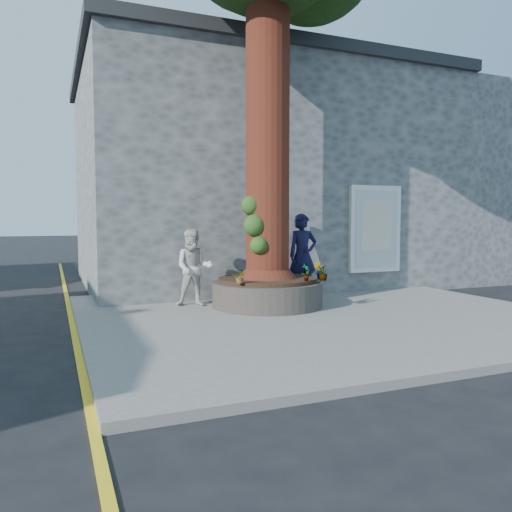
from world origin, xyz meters
name	(u,v)px	position (x,y,z in m)	size (l,w,h in m)	color
ground	(271,335)	(0.00, 0.00, 0.00)	(120.00, 120.00, 0.00)	black
pavement	(320,315)	(1.50, 1.00, 0.06)	(9.00, 8.00, 0.12)	slate
yellow_line	(75,338)	(-3.05, 1.00, 0.00)	(0.10, 30.00, 0.01)	yellow
stone_shop	(251,181)	(2.50, 7.20, 3.16)	(10.30, 8.30, 6.30)	#4C4F51
neighbour_shop	(448,192)	(10.50, 7.20, 3.00)	(6.00, 8.00, 6.00)	#4C4F51
planter	(267,292)	(0.80, 2.00, 0.41)	(2.30, 2.30, 0.60)	black
man	(303,256)	(2.06, 2.82, 1.10)	(0.71, 0.47, 1.95)	black
woman	(194,268)	(-0.62, 2.60, 0.93)	(0.79, 0.61, 1.62)	beige
shopping_bag	(316,292)	(2.31, 2.62, 0.26)	(0.20, 0.12, 0.28)	white
plant_a	(306,273)	(1.26, 1.15, 0.89)	(0.18, 0.12, 0.34)	gray
plant_b	(319,271)	(1.65, 1.33, 0.90)	(0.19, 0.19, 0.35)	gray
plant_c	(323,272)	(1.65, 1.15, 0.88)	(0.18, 0.18, 0.32)	gray
plant_d	(240,276)	(-0.05, 1.34, 0.86)	(0.25, 0.22, 0.27)	gray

